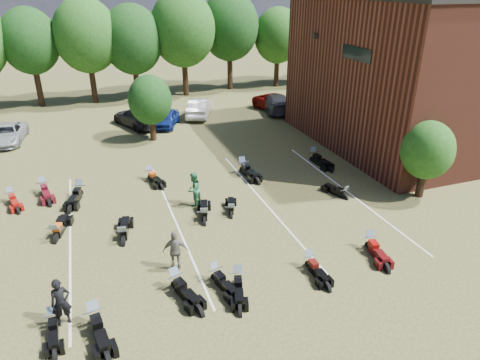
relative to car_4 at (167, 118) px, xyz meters
name	(u,v)px	position (x,y,z in m)	size (l,w,h in m)	color
ground	(252,240)	(0.35, -18.51, -0.66)	(160.00, 160.00, 0.00)	brown
car_2	(7,134)	(-11.97, 0.10, 0.01)	(2.21, 4.80, 1.33)	#909498
car_3	(137,117)	(-2.34, 0.92, 0.10)	(2.12, 5.22, 1.51)	black
car_4	(167,118)	(0.00, 0.00, 0.00)	(1.56, 3.88, 1.32)	navy
car_5	(200,107)	(3.32, 1.94, 0.14)	(1.70, 4.88, 1.61)	beige
car_6	(279,103)	(10.65, 1.07, 0.08)	(2.46, 5.34, 1.48)	#630905
car_7	(276,103)	(10.39, 1.08, 0.14)	(2.25, 5.53, 1.61)	#36353A
person_black	(61,302)	(-7.81, -21.28, 0.26)	(0.67, 0.44, 1.84)	black
person_green	(194,189)	(-1.31, -14.25, 0.28)	(0.92, 0.71, 1.88)	#2A7142
person_grey	(176,251)	(-3.41, -19.48, 0.23)	(1.04, 0.43, 1.78)	#635F55
motorcycle_0	(55,327)	(-8.15, -21.35, -0.66)	(0.64, 2.01, 1.12)	black
motorcycle_1	(96,326)	(-6.79, -21.79, -0.66)	(0.79, 2.48, 1.38)	black
motorcycle_2	(216,281)	(-2.11, -20.84, -0.66)	(0.68, 2.13, 1.19)	black
motorcycle_3	(176,289)	(-3.71, -20.79, -0.66)	(0.75, 2.34, 1.31)	black
motorcycle_4	(238,285)	(-1.37, -21.39, -0.66)	(0.69, 2.18, 1.21)	black
motorcycle_5	(309,267)	(1.87, -21.33, -0.66)	(0.65, 2.05, 1.14)	black
motorcycle_6	(369,249)	(5.09, -21.00, -0.66)	(0.72, 2.26, 1.26)	#480A0D
motorcycle_8	(57,240)	(-8.23, -15.49, -0.66)	(0.76, 2.38, 1.33)	black
motorcycle_9	(124,243)	(-5.30, -16.75, -0.66)	(0.76, 2.38, 1.33)	black
motorcycle_10	(205,223)	(-1.31, -16.30, -0.66)	(0.75, 2.36, 1.31)	black
motorcycle_11	(231,216)	(0.16, -16.12, -0.66)	(0.64, 2.01, 1.12)	black
motorcycle_13	(344,198)	(6.71, -16.35, -0.66)	(0.64, 2.00, 1.11)	black
motorcycle_14	(45,193)	(-9.03, -9.93, -0.66)	(0.76, 2.39, 1.33)	#500B14
motorcycle_15	(12,202)	(-10.63, -10.50, -0.66)	(0.67, 2.12, 1.18)	maroon
motorcycle_16	(81,196)	(-7.10, -11.08, -0.66)	(0.79, 2.49, 1.39)	black
motorcycle_17	(151,179)	(-3.02, -10.14, -0.66)	(0.70, 2.21, 1.23)	black
motorcycle_19	(243,172)	(2.65, -11.07, -0.66)	(0.80, 2.52, 1.41)	black
motorcycle_20	(313,162)	(7.71, -11.01, -0.66)	(0.79, 2.49, 1.39)	black
tree_line	(135,34)	(-0.65, 10.49, 5.65)	(56.00, 6.00, 9.79)	black
young_tree_near_building	(428,150)	(10.85, -17.51, 2.09)	(2.80, 2.80, 4.16)	black
young_tree_midfield	(150,100)	(-1.65, -3.01, 2.43)	(3.20, 3.20, 4.70)	black
parking_lines	(175,220)	(-2.65, -15.51, -0.66)	(20.10, 14.00, 0.01)	silver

